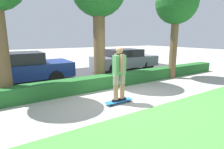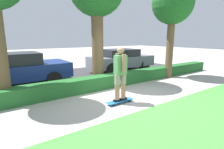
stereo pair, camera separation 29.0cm
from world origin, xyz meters
The scene contains 9 objects.
ground_plane centered at (0.00, 0.00, 0.00)m, with size 60.00×60.00×0.00m, color #ADA89E.
grass_lawn_strip centered at (0.00, -3.00, 0.01)m, with size 14.95×4.00×0.01m.
street_asphalt centered at (0.00, 4.20, 0.00)m, with size 14.95×5.00×0.01m.
hedge_row centered at (0.00, 1.60, 0.27)m, with size 14.95×0.60×0.53m.
skateboard centered at (-0.39, -0.19, 0.07)m, with size 0.94×0.24×0.09m.
skater_person centered at (-0.39, -0.19, 1.00)m, with size 0.50×0.44×1.71m.
tree_far centered at (3.97, 1.33, 3.60)m, with size 2.01×2.01×4.70m.
parked_car_front centered at (-2.94, 3.98, 0.76)m, with size 4.61×2.00×1.44m.
parked_car_middle centered at (2.86, 3.99, 0.76)m, with size 3.99×1.86×1.38m.
Camera 2 is at (-3.64, -4.37, 2.06)m, focal length 28.00 mm.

